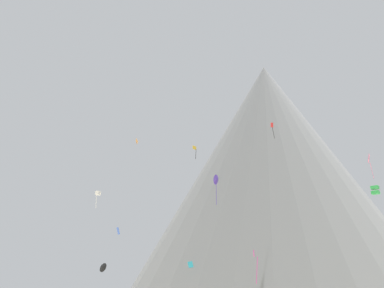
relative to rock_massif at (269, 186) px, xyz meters
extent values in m
cone|color=slate|center=(0.47, -0.56, 2.43)|extent=(91.55, 91.55, 61.62)
cone|color=slate|center=(-1.68, -6.59, -10.11)|extent=(35.98, 35.98, 36.53)
cone|color=slate|center=(-1.64, 5.17, -8.03)|extent=(47.16, 47.16, 40.70)
cone|color=orange|center=(-28.02, -23.10, 5.20)|extent=(1.01, 1.42, 1.33)
cube|color=white|center=(-34.18, -27.82, -7.16)|extent=(1.10, 1.07, 0.47)
cube|color=white|center=(-34.18, -27.82, -6.78)|extent=(1.10, 1.07, 0.47)
cylinder|color=white|center=(-34.44, -27.82, -8.64)|extent=(0.12, 0.24, 2.61)
cube|color=#33BCDB|center=(-15.51, -29.65, -20.87)|extent=(1.09, 0.56, 1.22)
cone|color=#5138B2|center=(-10.78, -27.73, -5.10)|extent=(1.33, 2.01, 1.93)
cylinder|color=#5138B2|center=(-10.87, -27.73, -8.02)|extent=(0.12, 0.11, 3.92)
cube|color=red|center=(0.61, -21.54, 7.93)|extent=(0.59, 0.36, 1.04)
cylinder|color=black|center=(0.82, -21.54, 6.11)|extent=(0.39, 0.26, 2.60)
cube|color=gold|center=(-15.23, -26.25, 2.05)|extent=(0.69, 0.88, 0.78)
cylinder|color=black|center=(-14.96, -26.25, 0.67)|extent=(0.21, 0.36, 2.00)
cube|color=pink|center=(15.61, -34.98, -4.23)|extent=(0.67, 1.05, 1.42)
cylinder|color=pink|center=(15.84, -34.98, -6.37)|extent=(0.30, 0.27, 2.83)
cube|color=blue|center=(-26.05, -39.26, -16.10)|extent=(0.73, 0.89, 1.15)
cube|color=green|center=(13.88, -42.67, -11.78)|extent=(1.43, 1.45, 0.53)
cube|color=green|center=(13.88, -42.67, -11.04)|extent=(1.43, 1.45, 0.53)
cone|color=black|center=(-33.87, -23.13, -20.80)|extent=(1.97, 1.60, 1.80)
cube|color=#8CD133|center=(11.81, -18.97, -7.52)|extent=(1.52, 1.51, 0.60)
cube|color=#8CD133|center=(11.81, -18.97, -6.91)|extent=(1.52, 1.51, 0.60)
cube|color=#D1339E|center=(-4.21, -48.09, -20.74)|extent=(0.13, 1.07, 0.94)
cylinder|color=#D1339E|center=(-3.91, -48.09, -22.93)|extent=(0.37, 0.31, 3.50)
camera|label=1|loc=(-3.87, -109.30, -26.27)|focal=41.25mm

